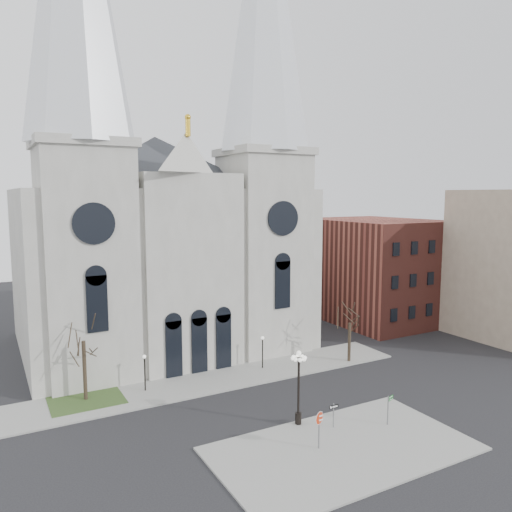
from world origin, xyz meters
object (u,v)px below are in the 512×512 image
one_way_sign (334,411)px  street_name_sign (388,407)px  stop_sign (319,422)px  globe_lamp (299,378)px

one_way_sign → street_name_sign: street_name_sign is taller
stop_sign → one_way_sign: bearing=35.6°
globe_lamp → one_way_sign: size_ratio=3.10×
stop_sign → street_name_sign: stop_sign is taller
stop_sign → street_name_sign: size_ratio=1.19×
globe_lamp → street_name_sign: 7.19m
globe_lamp → one_way_sign: 3.52m
one_way_sign → street_name_sign: (3.95, -1.60, 0.05)m
stop_sign → globe_lamp: bearing=77.6°
stop_sign → globe_lamp: size_ratio=0.47×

